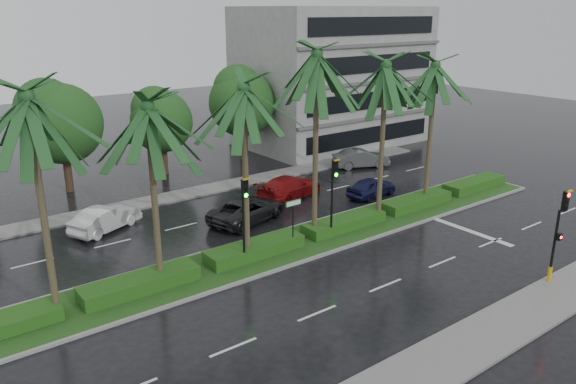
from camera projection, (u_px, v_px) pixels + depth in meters
ground at (314, 249)px, 28.89m from camera, size 120.00×120.00×0.00m
near_sidewalk at (487, 335)px, 21.15m from camera, size 40.00×2.40×0.12m
far_sidewalk at (201, 191)px, 37.95m from camera, size 40.00×2.00×0.12m
median at (302, 242)px, 29.62m from camera, size 36.00×4.00×0.15m
hedge at (302, 235)px, 29.51m from camera, size 35.20×1.40×0.60m
lane_markings at (362, 238)px, 30.31m from camera, size 34.00×13.06×0.01m
palm_row at (282, 90)px, 26.42m from camera, size 26.30×4.20×10.38m
signal_near at (558, 232)px, 24.46m from camera, size 0.34×0.45×4.36m
signal_median_left at (244, 209)px, 25.89m from camera, size 0.34×0.42×4.36m
signal_median_right at (333, 187)px, 29.05m from camera, size 0.34×0.42×4.36m
street_sign at (293, 212)px, 28.02m from camera, size 0.95×0.09×2.60m
bg_trees at (181, 109)px, 41.71m from camera, size 32.81×5.35×7.73m
building at (332, 77)px, 50.43m from camera, size 16.00×10.00×12.00m
car_white at (105, 218)px, 31.16m from camera, size 3.09×4.48×1.40m
car_darkgrey at (248, 210)px, 32.50m from camera, size 3.72×5.59×1.43m
car_red at (289, 187)px, 36.52m from camera, size 3.32×5.48×1.49m
car_blue at (372, 187)px, 36.85m from camera, size 1.91×3.93×1.29m
car_grey at (361, 158)px, 43.66m from camera, size 3.04×4.60×1.43m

